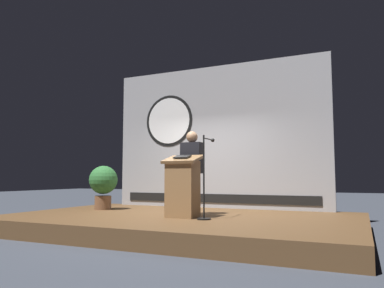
# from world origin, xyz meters

# --- Properties ---
(ground_plane) EXTENTS (40.00, 40.00, 0.00)m
(ground_plane) POSITION_xyz_m (0.00, 0.00, 0.00)
(ground_plane) COLOR #383D47
(stage_platform) EXTENTS (6.40, 4.00, 0.30)m
(stage_platform) POSITION_xyz_m (0.00, 0.00, 0.15)
(stage_platform) COLOR brown
(stage_platform) RESTS_ON ground
(banner_display) EXTENTS (5.22, 0.12, 3.36)m
(banner_display) POSITION_xyz_m (-0.03, 1.85, 1.97)
(banner_display) COLOR #9E9EA3
(banner_display) RESTS_ON stage_platform
(podium) EXTENTS (0.64, 0.50, 1.12)m
(podium) POSITION_xyz_m (0.20, -0.34, 0.84)
(podium) COLOR olive
(podium) RESTS_ON stage_platform
(speaker_person) EXTENTS (0.40, 0.26, 1.59)m
(speaker_person) POSITION_xyz_m (0.16, 0.14, 1.11)
(speaker_person) COLOR black
(speaker_person) RESTS_ON stage_platform
(microphone_stand) EXTENTS (0.24, 0.58, 1.43)m
(microphone_stand) POSITION_xyz_m (0.67, -0.43, 0.81)
(microphone_stand) COLOR black
(microphone_stand) RESTS_ON stage_platform
(potted_plant) EXTENTS (0.63, 0.63, 0.96)m
(potted_plant) POSITION_xyz_m (-2.12, 0.39, 0.88)
(potted_plant) COLOR brown
(potted_plant) RESTS_ON stage_platform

